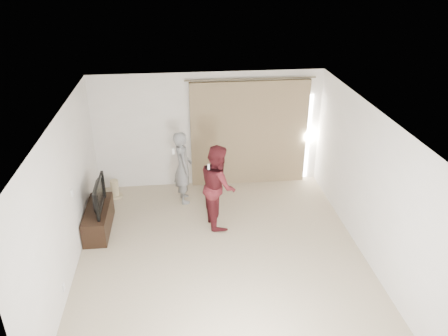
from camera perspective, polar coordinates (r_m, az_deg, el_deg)
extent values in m
plane|color=tan|center=(7.90, -0.31, -11.32)|extent=(5.50, 5.50, 0.00)
cube|color=white|center=(9.66, -2.03, 4.94)|extent=(5.00, 0.04, 2.60)
cube|color=white|center=(7.39, -20.05, -3.93)|extent=(0.04, 5.50, 2.60)
cube|color=white|center=(7.77, -19.23, -3.09)|extent=(0.02, 0.08, 0.12)
cube|color=white|center=(7.22, -20.18, -14.42)|extent=(0.02, 0.08, 0.12)
cube|color=white|center=(6.63, -0.36, 6.74)|extent=(5.00, 5.50, 0.01)
cube|color=#8F7A58|center=(9.73, 3.32, 4.45)|extent=(2.60, 0.10, 2.40)
cylinder|color=#6E644E|center=(9.34, 3.52, 11.52)|extent=(2.80, 0.03, 0.03)
cube|color=silver|center=(10.12, 10.90, 3.98)|extent=(0.08, 0.04, 2.00)
cube|color=black|center=(8.75, -16.08, -6.42)|extent=(0.43, 1.25, 0.48)
imported|color=black|center=(8.49, -16.51, -3.48)|extent=(0.14, 0.96, 0.55)
cylinder|color=#C3B385|center=(9.89, -13.95, -3.54)|extent=(0.31, 0.31, 0.05)
cylinder|color=#C3B385|center=(9.79, -14.08, -2.50)|extent=(0.17, 0.17, 0.36)
imported|color=slate|center=(9.15, -5.39, 0.08)|extent=(0.46, 0.62, 1.58)
cube|color=white|center=(8.89, -6.65, 2.18)|extent=(0.04, 0.04, 0.14)
cube|color=white|center=(9.13, -6.62, 2.14)|extent=(0.05, 0.05, 0.09)
imported|color=#53171D|center=(8.33, -0.79, -2.33)|extent=(0.75, 0.90, 1.66)
cube|color=white|center=(8.02, -2.02, 0.04)|extent=(0.04, 0.04, 0.14)
cube|color=white|center=(8.27, -2.13, 0.02)|extent=(0.05, 0.05, 0.09)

